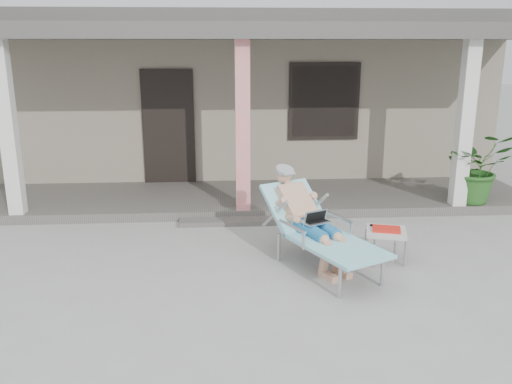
{
  "coord_description": "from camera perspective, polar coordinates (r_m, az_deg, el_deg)",
  "views": [
    {
      "loc": [
        -0.34,
        -6.11,
        2.7
      ],
      "look_at": [
        0.1,
        0.6,
        0.85
      ],
      "focal_mm": 38.0,
      "sensor_mm": 36.0,
      "label": 1
    }
  ],
  "objects": [
    {
      "name": "lounger",
      "position": [
        6.7,
        6.13,
        -1.51
      ],
      "size": [
        1.46,
        1.96,
        1.24
      ],
      "rotation": [
        0.0,
        0.0,
        0.46
      ],
      "color": "#B7B7BC",
      "rests_on": "ground"
    },
    {
      "name": "porch_overhang",
      "position": [
        9.06,
        -1.69,
        15.95
      ],
      "size": [
        10.0,
        2.3,
        2.85
      ],
      "color": "silver",
      "rests_on": "porch_deck"
    },
    {
      "name": "side_table",
      "position": [
        7.08,
        13.54,
        -4.24
      ],
      "size": [
        0.61,
        0.61,
        0.44
      ],
      "rotation": [
        0.0,
        0.0,
        -0.27
      ],
      "color": "beige",
      "rests_on": "ground"
    },
    {
      "name": "house",
      "position": [
        12.65,
        -2.27,
        10.7
      ],
      "size": [
        10.4,
        5.4,
        3.3
      ],
      "color": "gray",
      "rests_on": "ground"
    },
    {
      "name": "ground",
      "position": [
        6.69,
        -0.54,
        -8.43
      ],
      "size": [
        60.0,
        60.0,
        0.0
      ],
      "primitive_type": "plane",
      "color": "#9E9E99",
      "rests_on": "ground"
    },
    {
      "name": "porch_step",
      "position": [
        8.4,
        -1.26,
        -3.1
      ],
      "size": [
        2.0,
        0.3,
        0.07
      ],
      "primitive_type": "cube",
      "color": "#605B56",
      "rests_on": "ground"
    },
    {
      "name": "potted_palm",
      "position": [
        9.59,
        22.17,
        2.43
      ],
      "size": [
        1.07,
        0.93,
        1.17
      ],
      "primitive_type": "imported",
      "rotation": [
        0.0,
        0.0,
        0.01
      ],
      "color": "#26591E",
      "rests_on": "porch_deck"
    },
    {
      "name": "porch_deck",
      "position": [
        9.48,
        -1.58,
        -0.68
      ],
      "size": [
        10.0,
        2.0,
        0.15
      ],
      "primitive_type": "cube",
      "color": "#605B56",
      "rests_on": "ground"
    }
  ]
}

